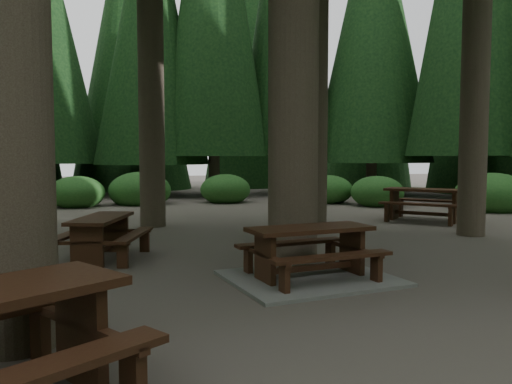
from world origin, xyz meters
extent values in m
plane|color=#534A43|center=(0.00, 0.00, 0.00)|extent=(80.00, 80.00, 0.00)
cube|color=gray|center=(0.66, -1.19, 0.03)|extent=(2.60, 2.29, 0.05)
cube|color=#381910|center=(0.66, -1.19, 0.74)|extent=(1.88, 1.03, 0.06)
cube|color=#381910|center=(0.54, -0.61, 0.44)|extent=(1.79, 0.60, 0.05)
cube|color=#381910|center=(0.78, -1.76, 0.44)|extent=(1.79, 0.60, 0.05)
cube|color=#381910|center=(-0.04, -1.33, 0.35)|extent=(0.19, 0.55, 0.71)
cube|color=#381910|center=(-0.04, -1.33, 0.41)|extent=(0.37, 1.41, 0.06)
cube|color=#381910|center=(1.35, -1.04, 0.35)|extent=(0.19, 0.55, 0.71)
cube|color=#381910|center=(1.35, -1.04, 0.41)|extent=(0.37, 1.41, 0.06)
cube|color=#381910|center=(0.66, -1.19, 0.18)|extent=(1.46, 0.38, 0.08)
cube|color=#381910|center=(-2.39, 0.96, 0.71)|extent=(1.05, 1.81, 0.06)
cube|color=#381910|center=(-2.94, 1.10, 0.42)|extent=(0.64, 1.71, 0.05)
cube|color=#381910|center=(-1.84, 0.82, 0.42)|extent=(0.64, 1.71, 0.05)
cube|color=#381910|center=(-2.55, 0.30, 0.34)|extent=(0.52, 0.20, 0.68)
cube|color=#381910|center=(-2.55, 0.30, 0.40)|extent=(1.35, 0.40, 0.06)
cube|color=#381910|center=(-2.23, 1.62, 0.34)|extent=(0.52, 0.20, 0.68)
cube|color=#381910|center=(-2.23, 1.62, 0.40)|extent=(1.35, 0.40, 0.06)
cube|color=#381910|center=(-2.39, 0.96, 0.17)|extent=(0.41, 1.39, 0.08)
cube|color=#381910|center=(5.81, 4.50, 0.86)|extent=(2.04, 1.99, 0.07)
cube|color=#381910|center=(6.28, 4.99, 0.51)|extent=(1.69, 1.62, 0.06)
cube|color=#381910|center=(5.34, 4.00, 0.51)|extent=(1.69, 1.62, 0.06)
cube|color=#381910|center=(5.22, 5.06, 0.41)|extent=(0.50, 0.52, 0.82)
cube|color=#381910|center=(5.22, 5.06, 0.48)|extent=(1.20, 1.26, 0.07)
cube|color=#381910|center=(6.41, 3.93, 0.41)|extent=(0.50, 0.52, 0.82)
cube|color=#381910|center=(6.41, 3.93, 0.48)|extent=(1.20, 1.26, 0.07)
cube|color=#381910|center=(5.81, 4.50, 0.21)|extent=(1.31, 1.24, 0.09)
cube|color=#381910|center=(-2.35, -4.98, 0.51)|extent=(1.80, 1.44, 0.06)
cube|color=#381910|center=(-2.10, -3.95, 0.41)|extent=(0.44, 0.55, 0.81)
cube|color=#381910|center=(-2.10, -3.95, 0.47)|extent=(1.05, 1.37, 0.07)
ellipsoid|color=#235E20|center=(9.44, 6.45, 0.40)|extent=(2.42, 2.42, 1.49)
ellipsoid|color=#235E20|center=(6.43, 8.69, 0.40)|extent=(1.90, 1.90, 1.17)
ellipsoid|color=#235E20|center=(5.14, 10.17, 0.40)|extent=(1.84, 1.84, 1.13)
ellipsoid|color=#235E20|center=(1.30, 11.25, 0.40)|extent=(1.95, 1.95, 1.20)
ellipsoid|color=#235E20|center=(-1.94, 11.21, 0.40)|extent=(2.31, 2.31, 1.42)
ellipsoid|color=#235E20|center=(-4.09, 10.56, 0.40)|extent=(1.93, 1.93, 1.19)
cone|color=black|center=(8.89, 14.45, 8.24)|extent=(5.73, 5.73, 13.48)
cone|color=black|center=(-1.44, 15.36, 7.89)|extent=(5.17, 5.17, 12.91)
cone|color=black|center=(-6.57, 16.72, 8.10)|extent=(5.82, 5.82, 13.26)
cone|color=black|center=(11.00, 19.74, 9.51)|extent=(5.26, 5.26, 19.02)
cone|color=black|center=(4.25, 21.60, 8.07)|extent=(5.34, 5.34, 16.14)
cone|color=black|center=(-2.52, 20.86, 8.43)|extent=(6.57, 6.57, 16.86)
camera|label=1|loc=(-1.56, -7.89, 1.75)|focal=35.00mm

